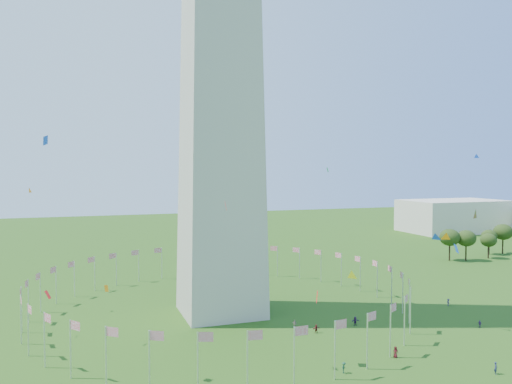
% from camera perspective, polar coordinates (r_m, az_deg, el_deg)
% --- Properties ---
extents(flag_ring, '(80.24, 80.24, 9.00)m').
position_cam_1_polar(flag_ring, '(112.32, -4.03, -11.42)').
color(flag_ring, silver).
rests_on(flag_ring, ground).
extents(gov_building_east_a, '(50.00, 30.00, 16.00)m').
position_cam_1_polar(gov_building_east_a, '(273.12, 21.62, -2.54)').
color(gov_building_east_a, beige).
rests_on(gov_building_east_a, ground).
extents(kites_aloft, '(99.39, 71.70, 39.58)m').
position_cam_1_polar(kites_aloft, '(92.73, 12.45, -2.92)').
color(kites_aloft, orange).
rests_on(kites_aloft, ground).
extents(tree_line_east, '(53.59, 15.67, 10.97)m').
position_cam_1_polar(tree_line_east, '(201.15, 25.73, -5.27)').
color(tree_line_east, '#2E4717').
rests_on(tree_line_east, ground).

